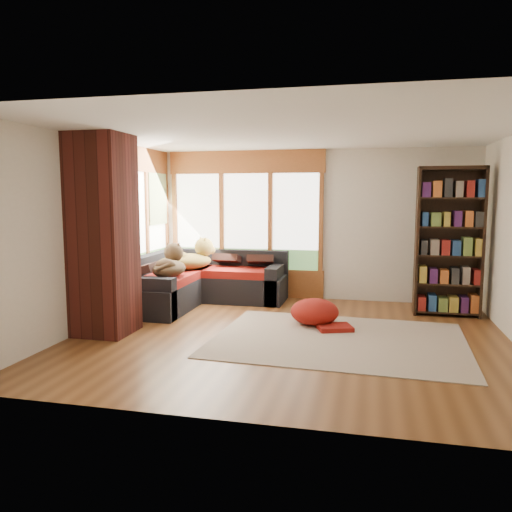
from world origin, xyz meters
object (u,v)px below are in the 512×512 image
at_px(area_rug, 338,339).
at_px(sectional_sofa, 192,285).
at_px(pouf, 315,311).
at_px(dog_brindle, 170,264).
at_px(dog_tan, 192,257).
at_px(bookshelf, 449,242).
at_px(brick_chimney, 103,235).

bearing_deg(area_rug, sectional_sofa, 146.83).
bearing_deg(pouf, dog_brindle, 173.68).
xyz_separation_m(pouf, dog_tan, (-2.20, 1.03, 0.58)).
relative_size(bookshelf, dog_brindle, 2.65).
height_order(area_rug, dog_brindle, dog_brindle).
bearing_deg(brick_chimney, dog_brindle, 73.82).
relative_size(area_rug, dog_brindle, 3.68).
xyz_separation_m(dog_tan, dog_brindle, (-0.08, -0.77, -0.02)).
bearing_deg(dog_brindle, dog_tan, -12.02).
height_order(pouf, dog_brindle, dog_brindle).
distance_m(sectional_sofa, dog_brindle, 0.88).
bearing_deg(dog_brindle, pouf, -102.57).
relative_size(dog_tan, dog_brindle, 1.11).
distance_m(bookshelf, dog_tan, 4.10).
distance_m(area_rug, dog_brindle, 2.91).
xyz_separation_m(brick_chimney, pouf, (2.65, 1.04, -1.11)).
bearing_deg(pouf, area_rug, -61.05).
bearing_deg(sectional_sofa, brick_chimney, -100.80).
xyz_separation_m(sectional_sofa, pouf, (2.20, -1.00, -0.11)).
height_order(bookshelf, pouf, bookshelf).
height_order(area_rug, pouf, pouf).
height_order(brick_chimney, bookshelf, brick_chimney).
xyz_separation_m(brick_chimney, area_rug, (3.03, 0.36, -1.29)).
bearing_deg(area_rug, bookshelf, 48.05).
xyz_separation_m(sectional_sofa, dog_brindle, (-0.07, -0.75, 0.45)).
bearing_deg(bookshelf, area_rug, -131.95).
relative_size(brick_chimney, bookshelf, 1.16).
bearing_deg(pouf, dog_tan, 154.98).
relative_size(pouf, dog_tan, 0.72).
distance_m(sectional_sofa, bookshelf, 4.17).
height_order(area_rug, dog_tan, dog_tan).
distance_m(bookshelf, dog_brindle, 4.25).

